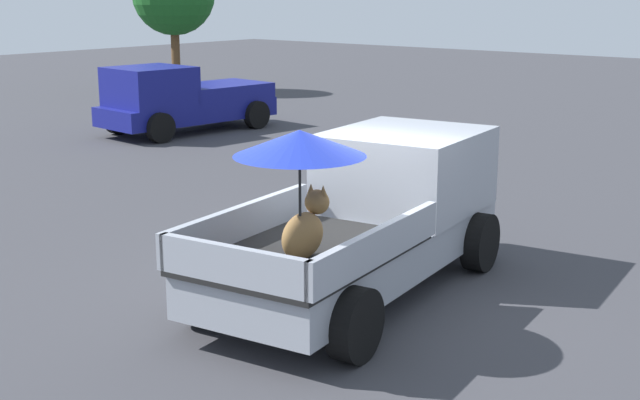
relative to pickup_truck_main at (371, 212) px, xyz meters
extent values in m
plane|color=#38383D|center=(-0.39, -0.05, -0.99)|extent=(80.00, 80.00, 0.00)
cylinder|color=black|center=(1.21, 1.17, -0.59)|extent=(0.83, 0.39, 0.80)
cylinder|color=black|center=(1.48, -0.77, -0.59)|extent=(0.83, 0.39, 0.80)
cylinder|color=black|center=(-2.26, 0.68, -0.59)|extent=(0.83, 0.39, 0.80)
cylinder|color=black|center=(-1.98, -1.26, -0.59)|extent=(0.83, 0.39, 0.80)
cube|color=#9EA3AD|center=(-0.39, -0.05, -0.42)|extent=(5.20, 2.48, 0.50)
cube|color=#9EA3AD|center=(1.00, 0.15, 0.37)|extent=(2.34, 2.14, 1.08)
cube|color=#4C606B|center=(1.99, 0.29, 0.57)|extent=(0.30, 1.71, 0.64)
cube|color=black|center=(-1.53, -0.21, -0.14)|extent=(3.03, 2.21, 0.06)
cube|color=#9EA3AD|center=(-1.66, 0.70, 0.09)|extent=(2.79, 0.49, 0.40)
cube|color=#9EA3AD|center=(-1.40, -1.12, 0.09)|extent=(2.79, 0.49, 0.40)
cube|color=#9EA3AD|center=(-2.86, -0.40, 0.09)|extent=(0.36, 1.84, 0.40)
ellipsoid|color=olive|center=(-1.77, -0.38, 0.15)|extent=(0.72, 0.41, 0.52)
sphere|color=olive|center=(-1.48, -0.33, 0.47)|extent=(0.32, 0.32, 0.28)
cone|color=olive|center=(-1.49, -0.25, 0.61)|extent=(0.10, 0.10, 0.12)
cone|color=olive|center=(-1.47, -0.41, 0.61)|extent=(0.10, 0.10, 0.12)
cylinder|color=black|center=(-1.85, -0.40, 0.49)|extent=(0.03, 0.03, 1.20)
cone|color=#1E33B7|center=(-1.85, -0.40, 1.19)|extent=(1.61, 1.61, 0.28)
cylinder|color=black|center=(5.34, 10.40, -0.61)|extent=(0.78, 0.33, 0.76)
cylinder|color=black|center=(5.50, 12.29, -0.61)|extent=(0.78, 0.33, 0.76)
cylinder|color=black|center=(8.52, 10.12, -0.61)|extent=(0.78, 0.33, 0.76)
cylinder|color=black|center=(8.69, 12.01, -0.61)|extent=(0.78, 0.33, 0.76)
cube|color=navy|center=(7.01, 11.21, -0.44)|extent=(4.94, 2.21, 0.50)
cube|color=navy|center=(5.82, 11.31, 0.31)|extent=(2.05, 1.96, 1.00)
cube|color=navy|center=(8.01, 11.12, 0.01)|extent=(2.85, 2.03, 0.40)
cylinder|color=brown|center=(13.01, 18.50, 0.27)|extent=(0.32, 0.32, 2.51)
camera|label=1|loc=(-8.69, -6.32, 2.79)|focal=48.83mm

